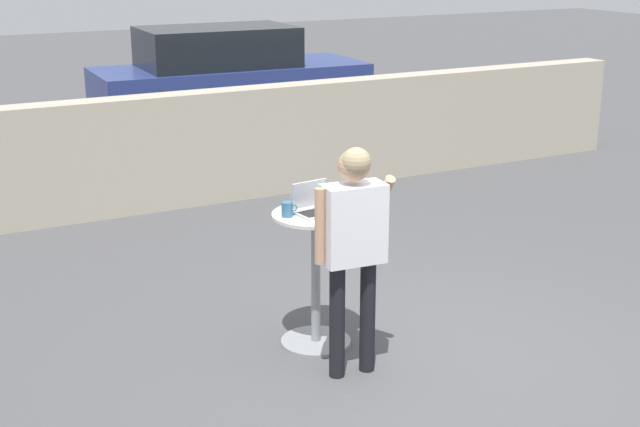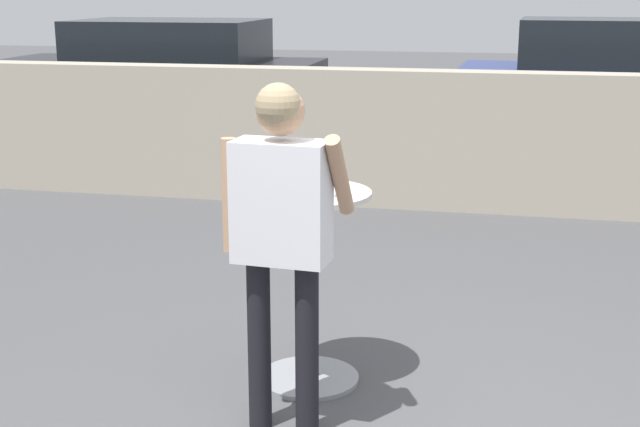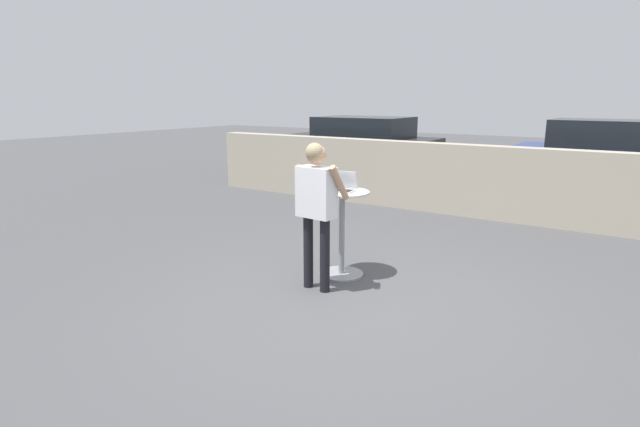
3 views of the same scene
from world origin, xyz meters
TOP-DOWN VIEW (x-y plane):
  - ground_plane at (0.00, 0.00)m, footprint 50.00×50.00m
  - pavement_kerb at (0.00, 4.74)m, footprint 12.16×0.35m
  - cafe_table at (-0.53, 0.74)m, footprint 0.65×0.65m
  - laptop at (-0.54, 0.76)m, footprint 0.33×0.31m
  - coffee_mug at (-0.75, 0.76)m, footprint 0.12×0.08m
  - standing_person at (-0.53, 0.19)m, footprint 0.59×0.35m
  - parked_car_near_street at (1.82, 8.28)m, footprint 4.30×1.89m
  - parked_car_further_down at (-4.12, 7.51)m, footprint 4.29×2.03m

SIDE VIEW (x-z plane):
  - ground_plane at x=0.00m, z-range 0.00..0.00m
  - cafe_table at x=-0.53m, z-range 0.08..1.12m
  - pavement_kerb at x=0.00m, z-range 0.00..1.30m
  - parked_car_near_street at x=1.82m, z-range 0.00..1.65m
  - parked_car_further_down at x=-4.12m, z-range 0.02..1.64m
  - standing_person at x=-0.53m, z-range 0.23..1.88m
  - laptop at x=-0.54m, z-range 0.98..1.21m
  - coffee_mug at x=-0.75m, z-range 1.04..1.15m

